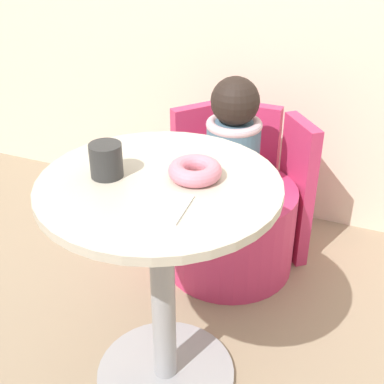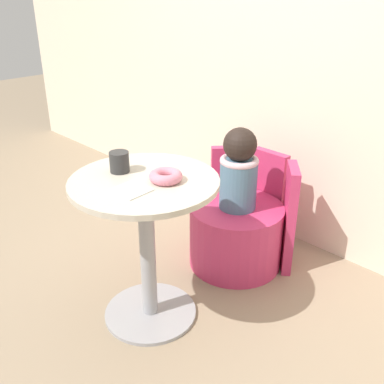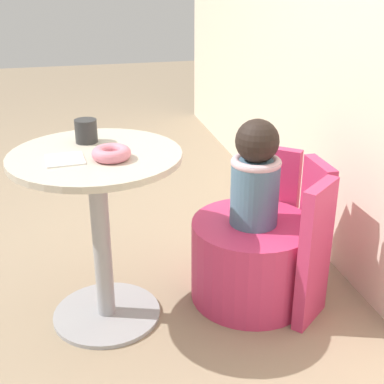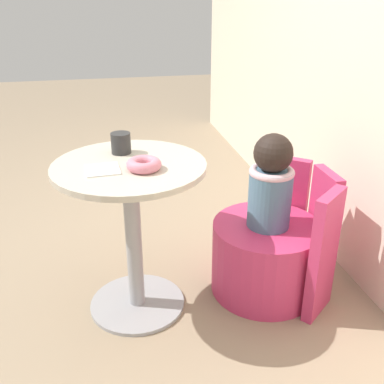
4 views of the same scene
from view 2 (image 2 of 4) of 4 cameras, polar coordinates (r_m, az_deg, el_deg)
name	(u,v)px [view 2 (image 2 of 4)]	position (r m, az deg, el deg)	size (l,w,h in m)	color
ground_plane	(149,308)	(2.33, -5.44, -14.42)	(12.00, 12.00, 0.00)	gray
back_wall	(300,38)	(2.66, 13.57, 18.49)	(6.00, 0.06, 2.40)	beige
round_table	(146,226)	(2.02, -5.82, -4.31)	(0.65, 0.65, 0.72)	#99999E
tub_chair	(236,235)	(2.56, 5.57, -5.48)	(0.52, 0.52, 0.36)	#C63360
booth_backrest	(261,204)	(2.65, 8.73, -1.47)	(0.62, 0.23, 0.61)	#C63360
child_figure	(239,170)	(2.38, 5.97, 2.78)	(0.21, 0.21, 0.45)	slate
donut	(166,176)	(1.88, -3.36, 2.01)	(0.14, 0.14, 0.04)	pink
cup	(119,162)	(1.99, -9.21, 3.79)	(0.09, 0.09, 0.09)	#2D2D2D
paper_napkin	(131,190)	(1.81, -7.76, 0.23)	(0.14, 0.14, 0.01)	white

